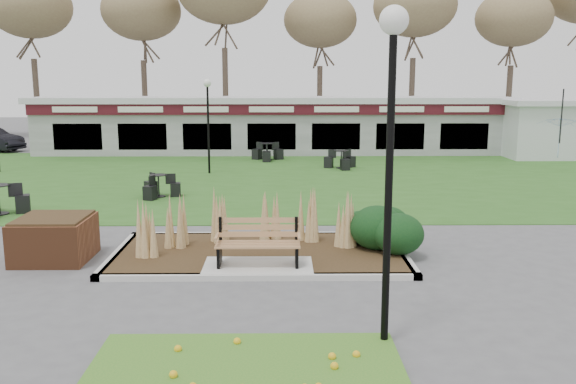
{
  "coord_description": "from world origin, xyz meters",
  "views": [
    {
      "loc": [
        0.47,
        -11.7,
        3.85
      ],
      "look_at": [
        0.63,
        2.0,
        1.29
      ],
      "focal_mm": 38.0,
      "sensor_mm": 36.0,
      "label": 1
    }
  ],
  "objects_px": {
    "service_hut": "(547,128)",
    "food_pavilion": "(272,125)",
    "lamp_post_mid_right": "(208,105)",
    "park_bench": "(258,242)",
    "bistro_set_d": "(267,154)",
    "patio_umbrella": "(560,137)",
    "bistro_set_c": "(159,189)",
    "bistro_set_b": "(341,162)",
    "brick_planter": "(54,238)",
    "lamp_post_near_left": "(391,104)"
  },
  "relations": [
    {
      "from": "service_hut",
      "to": "food_pavilion",
      "type": "bearing_deg",
      "value": 171.73
    },
    {
      "from": "service_hut",
      "to": "lamp_post_mid_right",
      "type": "xyz_separation_m",
      "value": [
        -15.97,
        -4.99,
        1.33
      ]
    },
    {
      "from": "park_bench",
      "to": "bistro_set_d",
      "type": "relative_size",
      "value": 1.11
    },
    {
      "from": "patio_umbrella",
      "to": "lamp_post_mid_right",
      "type": "bearing_deg",
      "value": 179.94
    },
    {
      "from": "food_pavilion",
      "to": "service_hut",
      "type": "distance_m",
      "value": 13.64
    },
    {
      "from": "food_pavilion",
      "to": "bistro_set_c",
      "type": "xyz_separation_m",
      "value": [
        -3.54,
        -12.01,
        -1.21
      ]
    },
    {
      "from": "park_bench",
      "to": "bistro_set_b",
      "type": "distance_m",
      "value": 14.41
    },
    {
      "from": "lamp_post_mid_right",
      "to": "bistro_set_c",
      "type": "bearing_deg",
      "value": -101.91
    },
    {
      "from": "service_hut",
      "to": "patio_umbrella",
      "type": "distance_m",
      "value": 5.26
    },
    {
      "from": "park_bench",
      "to": "food_pavilion",
      "type": "bearing_deg",
      "value": 90.0
    },
    {
      "from": "bistro_set_b",
      "to": "patio_umbrella",
      "type": "relative_size",
      "value": 0.62
    },
    {
      "from": "brick_planter",
      "to": "service_hut",
      "type": "height_order",
      "value": "service_hut"
    },
    {
      "from": "food_pavilion",
      "to": "lamp_post_near_left",
      "type": "bearing_deg",
      "value": -85.14
    },
    {
      "from": "lamp_post_near_left",
      "to": "bistro_set_c",
      "type": "distance_m",
      "value": 12.96
    },
    {
      "from": "bistro_set_b",
      "to": "bistro_set_d",
      "type": "bearing_deg",
      "value": 140.57
    },
    {
      "from": "lamp_post_near_left",
      "to": "brick_planter",
      "type": "bearing_deg",
      "value": 145.91
    },
    {
      "from": "brick_planter",
      "to": "lamp_post_near_left",
      "type": "distance_m",
      "value": 8.28
    },
    {
      "from": "lamp_post_near_left",
      "to": "bistro_set_c",
      "type": "xyz_separation_m",
      "value": [
        -5.52,
        11.27,
        -3.24
      ]
    },
    {
      "from": "service_hut",
      "to": "park_bench",
      "type": "bearing_deg",
      "value": -127.25
    },
    {
      "from": "service_hut",
      "to": "lamp_post_near_left",
      "type": "distance_m",
      "value": 24.32
    },
    {
      "from": "bistro_set_d",
      "to": "lamp_post_near_left",
      "type": "bearing_deg",
      "value": -83.93
    },
    {
      "from": "brick_planter",
      "to": "food_pavilion",
      "type": "height_order",
      "value": "food_pavilion"
    },
    {
      "from": "lamp_post_near_left",
      "to": "patio_umbrella",
      "type": "height_order",
      "value": "lamp_post_near_left"
    },
    {
      "from": "park_bench",
      "to": "service_hut",
      "type": "bearing_deg",
      "value": 52.75
    },
    {
      "from": "bistro_set_c",
      "to": "bistro_set_d",
      "type": "bearing_deg",
      "value": 69.63
    },
    {
      "from": "service_hut",
      "to": "bistro_set_b",
      "type": "relative_size",
      "value": 3.08
    },
    {
      "from": "park_bench",
      "to": "bistro_set_c",
      "type": "bearing_deg",
      "value": 114.69
    },
    {
      "from": "park_bench",
      "to": "lamp_post_mid_right",
      "type": "xyz_separation_m",
      "value": [
        -2.47,
        12.77,
        2.2
      ]
    },
    {
      "from": "brick_planter",
      "to": "bistro_set_b",
      "type": "distance_m",
      "value": 15.28
    },
    {
      "from": "food_pavilion",
      "to": "bistro_set_b",
      "type": "xyz_separation_m",
      "value": [
        3.07,
        -5.64,
        -1.2
      ]
    },
    {
      "from": "lamp_post_mid_right",
      "to": "patio_umbrella",
      "type": "xyz_separation_m",
      "value": [
        14.33,
        -0.01,
        -1.31
      ]
    },
    {
      "from": "bistro_set_c",
      "to": "bistro_set_b",
      "type": "bearing_deg",
      "value": 43.95
    },
    {
      "from": "service_hut",
      "to": "brick_planter",
      "type": "bearing_deg",
      "value": -136.48
    },
    {
      "from": "service_hut",
      "to": "patio_umbrella",
      "type": "bearing_deg",
      "value": -108.18
    },
    {
      "from": "lamp_post_mid_right",
      "to": "park_bench",
      "type": "bearing_deg",
      "value": -79.03
    },
    {
      "from": "service_hut",
      "to": "bistro_set_b",
      "type": "xyz_separation_m",
      "value": [
        -10.43,
        -3.67,
        -1.17
      ]
    },
    {
      "from": "lamp_post_near_left",
      "to": "bistro_set_c",
      "type": "bearing_deg",
      "value": 116.1
    },
    {
      "from": "park_bench",
      "to": "lamp_post_near_left",
      "type": "height_order",
      "value": "lamp_post_near_left"
    },
    {
      "from": "brick_planter",
      "to": "service_hut",
      "type": "relative_size",
      "value": 0.34
    },
    {
      "from": "food_pavilion",
      "to": "bistro_set_c",
      "type": "height_order",
      "value": "food_pavilion"
    },
    {
      "from": "park_bench",
      "to": "lamp_post_mid_right",
      "type": "distance_m",
      "value": 13.19
    },
    {
      "from": "park_bench",
      "to": "food_pavilion",
      "type": "relative_size",
      "value": 0.07
    },
    {
      "from": "brick_planter",
      "to": "bistro_set_b",
      "type": "relative_size",
      "value": 1.05
    },
    {
      "from": "food_pavilion",
      "to": "lamp_post_mid_right",
      "type": "distance_m",
      "value": 7.49
    },
    {
      "from": "park_bench",
      "to": "bistro_set_b",
      "type": "xyz_separation_m",
      "value": [
        3.07,
        14.08,
        -0.31
      ]
    },
    {
      "from": "park_bench",
      "to": "service_hut",
      "type": "xyz_separation_m",
      "value": [
        13.5,
        17.75,
        0.86
      ]
    },
    {
      "from": "lamp_post_near_left",
      "to": "bistro_set_c",
      "type": "relative_size",
      "value": 3.51
    },
    {
      "from": "service_hut",
      "to": "bistro_set_b",
      "type": "distance_m",
      "value": 11.12
    },
    {
      "from": "food_pavilion",
      "to": "bistro_set_d",
      "type": "relative_size",
      "value": 16.01
    },
    {
      "from": "lamp_post_near_left",
      "to": "lamp_post_mid_right",
      "type": "relative_size",
      "value": 1.26
    }
  ]
}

